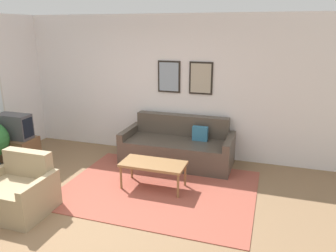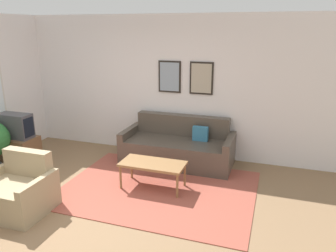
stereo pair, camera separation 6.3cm
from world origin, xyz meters
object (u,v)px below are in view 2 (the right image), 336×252
couch (178,147)px  tv (15,126)px  coffee_table (153,165)px  armchair (18,192)px

couch → tv: 2.92m
couch → coffee_table: (-0.08, -1.11, 0.09)m
coffee_table → armchair: size_ratio=1.12×
couch → coffee_table: couch is taller
couch → armchair: size_ratio=2.25×
tv → armchair: (1.01, -1.14, -0.53)m
coffee_table → armchair: (-1.53, -1.21, -0.11)m
couch → coffee_table: size_ratio=2.01×
coffee_table → tv: (-2.54, -0.07, 0.42)m
couch → armchair: couch is taller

